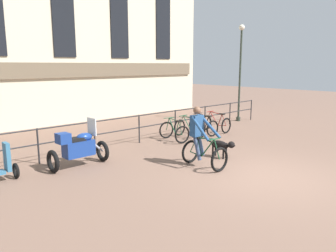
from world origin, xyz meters
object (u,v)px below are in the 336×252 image
at_px(cyclist_with_bike, 201,140).
at_px(dog, 222,145).
at_px(street_lamp, 240,68).
at_px(parked_bicycle_far_end, 216,123).
at_px(parked_motorcycle, 78,147).
at_px(parked_bicycle_mid_left, 189,129).
at_px(parked_bicycle_mid_right, 203,126).
at_px(parked_bicycle_near_lamp, 174,132).

bearing_deg(cyclist_with_bike, dog, 7.15).
xyz_separation_m(cyclist_with_bike, dog, (1.11, 0.09, -0.37)).
bearing_deg(street_lamp, parked_bicycle_far_end, -162.99).
relative_size(parked_motorcycle, parked_bicycle_mid_left, 1.48).
bearing_deg(street_lamp, cyclist_with_bike, -153.06).
xyz_separation_m(parked_motorcycle, parked_bicycle_mid_right, (5.93, 0.42, -0.20)).
relative_size(cyclist_with_bike, parked_motorcycle, 1.02).
relative_size(parked_bicycle_mid_left, street_lamp, 0.24).
xyz_separation_m(dog, parked_bicycle_mid_left, (1.42, 2.67, -0.04)).
height_order(dog, street_lamp, street_lamp).
xyz_separation_m(cyclist_with_bike, parked_bicycle_far_end, (4.24, 2.77, -0.41)).
xyz_separation_m(cyclist_with_bike, parked_bicycle_mid_right, (3.39, 2.77, -0.41)).
bearing_deg(parked_bicycle_near_lamp, parked_bicycle_mid_right, -170.18).
height_order(parked_motorcycle, parked_bicycle_mid_right, parked_motorcycle).
height_order(dog, parked_bicycle_far_end, parked_bicycle_far_end).
distance_m(parked_bicycle_mid_right, street_lamp, 4.60).
xyz_separation_m(parked_motorcycle, parked_bicycle_near_lamp, (4.22, 0.42, -0.20)).
relative_size(parked_motorcycle, parked_bicycle_far_end, 1.49).
bearing_deg(dog, parked_bicycle_far_end, 37.09).
distance_m(parked_bicycle_far_end, street_lamp, 3.91).
height_order(cyclist_with_bike, parked_bicycle_far_end, cyclist_with_bike).
relative_size(parked_bicycle_mid_right, parked_bicycle_far_end, 1.04).
distance_m(cyclist_with_bike, parked_bicycle_mid_right, 4.39).
relative_size(parked_bicycle_mid_left, parked_bicycle_mid_right, 0.97).
height_order(dog, parked_motorcycle, parked_motorcycle).
xyz_separation_m(parked_bicycle_far_end, street_lamp, (3.01, 0.92, 2.32)).
bearing_deg(parked_bicycle_near_lamp, cyclist_with_bike, 68.59).
distance_m(parked_bicycle_mid_left, parked_bicycle_far_end, 1.71).
xyz_separation_m(parked_bicycle_mid_right, parked_bicycle_far_end, (0.86, -0.00, 0.00)).
bearing_deg(street_lamp, parked_bicycle_mid_left, -168.96).
relative_size(dog, parked_bicycle_far_end, 0.93).
height_order(cyclist_with_bike, parked_motorcycle, cyclist_with_bike).
distance_m(parked_motorcycle, parked_bicycle_near_lamp, 4.24).
height_order(parked_motorcycle, street_lamp, street_lamp).
bearing_deg(parked_bicycle_mid_left, parked_bicycle_far_end, 178.13).
bearing_deg(parked_bicycle_mid_right, parked_bicycle_near_lamp, 5.26).
bearing_deg(parked_bicycle_near_lamp, street_lamp, -160.80).
relative_size(dog, parked_bicycle_mid_left, 0.93).
bearing_deg(parked_bicycle_far_end, dog, 39.15).
bearing_deg(street_lamp, parked_motorcycle, -172.22).
relative_size(parked_bicycle_near_lamp, parked_bicycle_mid_left, 1.07).
bearing_deg(parked_bicycle_mid_left, cyclist_with_bike, 45.64).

